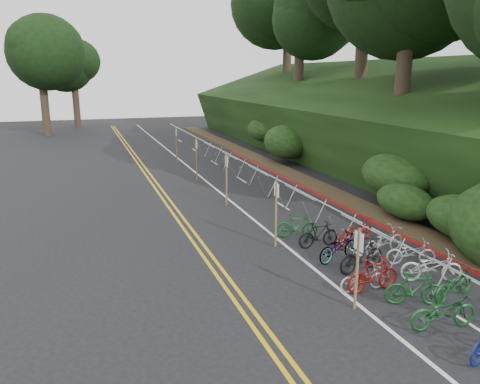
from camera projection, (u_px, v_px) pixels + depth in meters
The scene contains 10 objects.
ground at pixel (329, 313), 12.39m from camera, with size 120.00×120.00×0.00m, color black.
road_markings at pixel (233, 210), 21.85m from camera, with size 7.47×80.00×0.01m.
red_curb at pixel (311, 191), 25.18m from camera, with size 0.25×28.00×0.10m, color maroon.
embankment at pixel (358, 126), 33.30m from camera, with size 14.30×48.14×9.11m.
bike_rack_front at pixel (480, 295), 11.48m from camera, with size 1.16×3.33×1.20m.
bike_racks_rest at pixel (258, 176), 25.05m from camera, with size 1.14×23.00×1.17m.
signpost_near at pixel (357, 263), 12.33m from camera, with size 0.08×0.40×2.27m.
signposts_rest at pixel (210, 165), 25.07m from camera, with size 0.08×18.40×2.50m.
bike_front at pixel (363, 278), 13.60m from camera, with size 1.48×0.51×0.78m, color beige.
bike_valet at pixel (398, 265), 14.31m from camera, with size 3.46×10.30×1.09m.
Camera 1 is at (-5.87, -9.86, 6.14)m, focal length 35.00 mm.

